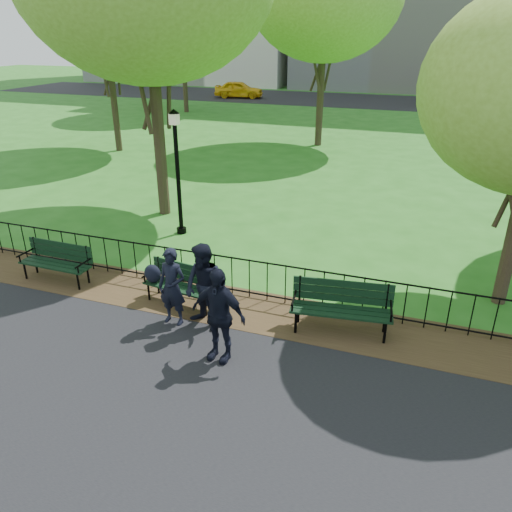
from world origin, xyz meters
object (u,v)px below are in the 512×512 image
(park_bench_main, at_px, (170,277))
(taxi, at_px, (239,89))
(park_bench_left_a, at_px, (57,258))
(person_right, at_px, (218,315))
(person_left, at_px, (172,287))
(lamppost, at_px, (177,169))
(person_mid, at_px, (204,288))
(sedan_silver, at_px, (459,97))
(park_bench_right_a, at_px, (342,302))

(park_bench_main, relative_size, taxi, 0.43)
(park_bench_main, distance_m, park_bench_left_a, 2.91)
(park_bench_left_a, bearing_deg, person_right, -17.13)
(park_bench_left_a, distance_m, person_left, 3.45)
(lamppost, xyz_separation_m, person_mid, (2.73, -4.23, -0.99))
(person_right, distance_m, sedan_silver, 33.45)
(park_bench_left_a, relative_size, taxi, 0.43)
(park_bench_right_a, distance_m, person_left, 3.23)
(park_bench_left_a, xyz_separation_m, park_bench_right_a, (6.48, 0.09, 0.06))
(person_right, bearing_deg, person_left, 156.56)
(park_bench_right_a, relative_size, lamppost, 0.57)
(park_bench_right_a, distance_m, taxi, 35.15)
(person_mid, bearing_deg, lamppost, 146.94)
(lamppost, relative_size, taxi, 0.86)
(park_bench_main, relative_size, sedan_silver, 0.35)
(park_bench_left_a, relative_size, sedan_silver, 0.36)
(park_bench_right_a, bearing_deg, person_mid, -170.12)
(person_mid, xyz_separation_m, person_right, (0.65, -0.82, 0.01))
(sedan_silver, bearing_deg, park_bench_main, -175.32)
(park_bench_main, bearing_deg, person_right, -32.66)
(park_bench_right_a, relative_size, person_right, 1.13)
(sedan_silver, bearing_deg, taxi, 104.08)
(park_bench_right_a, relative_size, person_left, 1.25)
(taxi, xyz_separation_m, sedan_silver, (17.02, -0.33, 0.11))
(person_left, bearing_deg, sedan_silver, 82.32)
(park_bench_right_a, xyz_separation_m, person_mid, (-2.47, -0.78, 0.25))
(person_left, distance_m, person_mid, 0.66)
(park_bench_left_a, height_order, park_bench_right_a, park_bench_right_a)
(park_bench_main, distance_m, sedan_silver, 32.26)
(person_left, bearing_deg, park_bench_main, 124.26)
(sedan_silver, bearing_deg, person_mid, -173.21)
(lamppost, distance_m, person_mid, 5.13)
(lamppost, bearing_deg, person_left, -64.08)
(park_bench_left_a, distance_m, person_mid, 4.08)
(park_bench_main, xyz_separation_m, sedan_silver, (5.88, 31.72, 0.22))
(sedan_silver, bearing_deg, park_bench_right_a, -169.00)
(lamppost, bearing_deg, taxi, 108.47)
(park_bench_right_a, distance_m, sedan_silver, 31.68)
(park_bench_main, xyz_separation_m, person_mid, (1.10, -0.65, 0.29))
(park_bench_right_a, relative_size, person_mid, 1.14)
(person_left, height_order, person_mid, person_mid)
(park_bench_main, bearing_deg, person_mid, -23.29)
(person_left, distance_m, person_right, 1.51)
(person_right, height_order, sedan_silver, person_right)
(person_left, distance_m, sedan_silver, 32.88)
(lamppost, xyz_separation_m, sedan_silver, (7.51, 28.15, -1.06))
(park_bench_main, xyz_separation_m, park_bench_left_a, (-2.91, 0.04, -0.02))
(lamppost, distance_m, person_right, 6.15)
(park_bench_main, bearing_deg, sedan_silver, 86.92)
(person_mid, relative_size, sedan_silver, 0.36)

